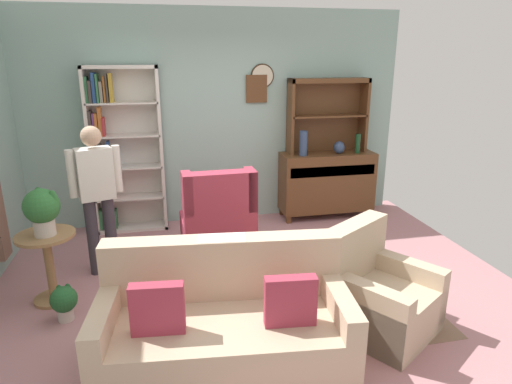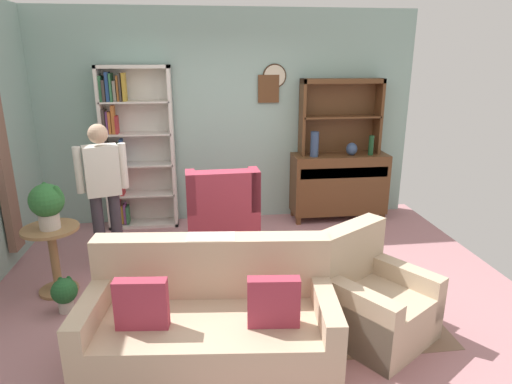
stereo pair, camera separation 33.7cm
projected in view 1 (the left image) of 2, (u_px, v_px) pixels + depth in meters
The scene contains 18 objects.
ground_plane at pixel (250, 292), 4.35m from camera, with size 5.40×4.60×0.02m, color #B27A7F.
wall_back at pixel (219, 118), 5.92m from camera, with size 5.00×0.09×2.80m.
area_rug at pixel (278, 304), 4.11m from camera, with size 2.78×1.67×0.01m, color #846651.
bookshelf at pixel (120, 150), 5.59m from camera, with size 0.90×0.30×2.10m.
sideboard at pixel (327, 182), 6.23m from camera, with size 1.30×0.45×0.92m.
sideboard_hutch at pixel (327, 105), 6.02m from camera, with size 1.10×0.26×1.00m.
vase_tall at pixel (303, 143), 5.90m from camera, with size 0.11×0.11×0.33m, color #33476B.
vase_round at pixel (339, 147), 6.04m from camera, with size 0.15×0.15×0.17m, color #33476B.
bottle_wine at pixel (358, 144), 6.06m from camera, with size 0.07×0.07×0.27m, color #194223.
couch_floral at pixel (225, 326), 3.24m from camera, with size 1.88×1.03×0.90m.
armchair_floral at pixel (377, 296), 3.69m from camera, with size 1.06×1.06×0.88m.
wingback_chair at pixel (218, 225), 4.98m from camera, with size 0.81×0.83×1.05m.
plant_stand at pixel (49, 260), 4.07m from camera, with size 0.52×0.52×0.67m.
potted_plant_large at pixel (42, 209), 3.89m from camera, with size 0.31×0.31×0.43m.
potted_plant_small at pixel (64, 301), 3.82m from camera, with size 0.23×0.23×0.32m.
person_reading at pixel (97, 190), 4.47m from camera, with size 0.52×0.29×1.56m.
coffee_table at pixel (230, 270), 4.01m from camera, with size 0.80×0.50×0.42m.
book_stack at pixel (236, 260), 3.98m from camera, with size 0.20×0.14×0.08m.
Camera 1 is at (-0.76, -3.79, 2.22)m, focal length 31.02 mm.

